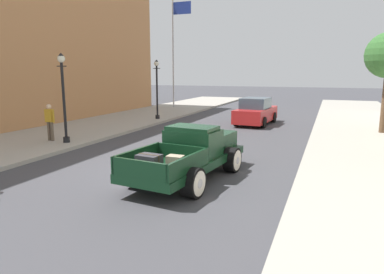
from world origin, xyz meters
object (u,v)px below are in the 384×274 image
at_px(car_background_red, 256,112).
at_px(flagpole, 175,42).
at_px(pedestrian_sidewalk_left, 50,120).
at_px(street_lamp_near, 63,91).
at_px(street_lamp_far, 157,85).
at_px(hotrod_truck_dark_green, 192,153).

xyz_separation_m(car_background_red, flagpole, (-8.47, 6.74, 5.00)).
distance_m(pedestrian_sidewalk_left, flagpole, 16.89).
distance_m(street_lamp_near, street_lamp_far, 8.59).
bearing_deg(street_lamp_far, pedestrian_sidewalk_left, -96.52).
bearing_deg(hotrod_truck_dark_green, flagpole, 115.61).
distance_m(car_background_red, pedestrian_sidewalk_left, 11.98).
distance_m(pedestrian_sidewalk_left, street_lamp_near, 1.59).
height_order(hotrod_truck_dark_green, street_lamp_far, street_lamp_far).
relative_size(pedestrian_sidewalk_left, street_lamp_near, 0.43).
height_order(hotrod_truck_dark_green, pedestrian_sidewalk_left, pedestrian_sidewalk_left).
relative_size(hotrod_truck_dark_green, flagpole, 0.55).
relative_size(street_lamp_far, flagpole, 0.42).
bearing_deg(hotrod_truck_dark_green, car_background_red, 91.99).
bearing_deg(street_lamp_near, pedestrian_sidewalk_left, 177.07).
bearing_deg(street_lamp_near, flagpole, 97.15).
height_order(pedestrian_sidewalk_left, flagpole, flagpole).
relative_size(hotrod_truck_dark_green, street_lamp_far, 1.32).
bearing_deg(hotrod_truck_dark_green, pedestrian_sidewalk_left, 163.27).
relative_size(pedestrian_sidewalk_left, flagpole, 0.18).
height_order(street_lamp_far, flagpole, flagpole).
bearing_deg(car_background_red, street_lamp_far, -171.84).
bearing_deg(hotrod_truck_dark_green, street_lamp_near, 161.54).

